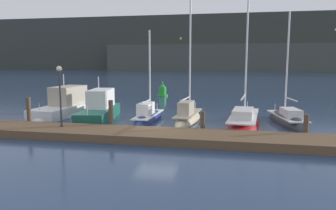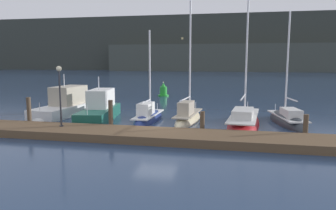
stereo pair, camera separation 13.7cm
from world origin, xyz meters
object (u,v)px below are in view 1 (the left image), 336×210
at_px(dock_lamppost, 60,86).
at_px(sailboat_berth_5, 244,124).
at_px(motorboat_berth_2, 99,115).
at_px(sailboat_berth_4, 188,119).
at_px(motorboat_berth_1, 65,110).
at_px(sailboat_berth_6, 287,122).
at_px(sailboat_berth_3, 148,119).
at_px(channel_buoy, 163,91).

bearing_deg(dock_lamppost, sailboat_berth_5, 23.79).
relative_size(motorboat_berth_2, sailboat_berth_4, 0.77).
xyz_separation_m(motorboat_berth_1, sailboat_berth_6, (17.03, -0.12, -0.30)).
height_order(sailboat_berth_5, sailboat_berth_6, sailboat_berth_5).
bearing_deg(sailboat_berth_5, sailboat_berth_3, 176.55).
bearing_deg(sailboat_berth_3, sailboat_berth_6, 5.77).
bearing_deg(sailboat_berth_6, sailboat_berth_3, -174.23).
relative_size(sailboat_berth_3, dock_lamppost, 2.00).
distance_m(motorboat_berth_1, sailboat_berth_6, 17.03).
bearing_deg(sailboat_berth_5, channel_buoy, 119.50).
xyz_separation_m(motorboat_berth_1, sailboat_berth_5, (14.04, -1.52, -0.28)).
bearing_deg(motorboat_berth_1, sailboat_berth_3, -8.71).
height_order(sailboat_berth_4, sailboat_berth_6, sailboat_berth_4).
bearing_deg(dock_lamppost, motorboat_berth_2, 86.32).
bearing_deg(sailboat_berth_4, sailboat_berth_3, -176.56).
xyz_separation_m(sailboat_berth_4, channel_buoy, (-5.39, 15.82, 0.46)).
height_order(sailboat_berth_4, channel_buoy, sailboat_berth_4).
xyz_separation_m(motorboat_berth_2, channel_buoy, (1.18, 16.30, 0.26)).
relative_size(motorboat_berth_1, dock_lamppost, 2.01).
distance_m(motorboat_berth_2, channel_buoy, 16.34).
xyz_separation_m(motorboat_berth_1, dock_lamppost, (3.27, -6.27, 2.50)).
distance_m(sailboat_berth_4, sailboat_berth_5, 3.93).
bearing_deg(dock_lamppost, channel_buoy, 85.97).
height_order(motorboat_berth_1, sailboat_berth_3, sailboat_berth_3).
bearing_deg(channel_buoy, motorboat_berth_2, -94.14).
bearing_deg(sailboat_berth_6, motorboat_berth_1, 179.58).
xyz_separation_m(motorboat_berth_1, sailboat_berth_3, (7.25, -1.11, -0.25)).
distance_m(sailboat_berth_6, channel_buoy, 19.39).
distance_m(sailboat_berth_3, sailboat_berth_5, 6.80).
bearing_deg(sailboat_berth_6, dock_lamppost, -155.93).
xyz_separation_m(sailboat_berth_3, sailboat_berth_5, (6.79, -0.41, -0.03)).
bearing_deg(channel_buoy, sailboat_berth_6, -50.73).
bearing_deg(motorboat_berth_1, sailboat_berth_4, -5.27).
height_order(motorboat_berth_1, sailboat_berth_4, sailboat_berth_4).
height_order(motorboat_berth_1, dock_lamppost, dock_lamppost).
height_order(sailboat_berth_3, sailboat_berth_6, sailboat_berth_6).
height_order(motorboat_berth_2, sailboat_berth_5, sailboat_berth_5).
xyz_separation_m(sailboat_berth_5, dock_lamppost, (-10.77, -4.75, 2.78)).
bearing_deg(sailboat_berth_5, motorboat_berth_1, 173.82).
height_order(sailboat_berth_4, sailboat_berth_5, sailboat_berth_5).
distance_m(sailboat_berth_3, sailboat_berth_4, 2.91).
xyz_separation_m(sailboat_berth_5, sailboat_berth_6, (2.99, 1.40, -0.02)).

